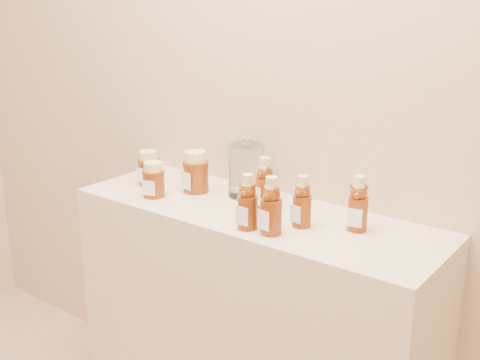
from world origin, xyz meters
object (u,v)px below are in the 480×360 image
Objects in this scene: glass_canister at (246,168)px; honey_jar_left at (149,168)px; display_table at (252,337)px; bear_bottle_front_left at (248,198)px; bear_bottle_back_left at (265,180)px.

honey_jar_left is at bearing -162.94° from glass_canister.
display_table is 0.68m from honey_jar_left.
display_table is 6.35× the size of glass_canister.
glass_canister is at bearing 135.93° from display_table.
bear_bottle_front_left is 0.29m from glass_canister.
glass_canister is (-0.18, 0.23, 0.00)m from bear_bottle_front_left.
bear_bottle_back_left is at bearing 60.88° from display_table.
glass_canister reaches higher than honey_jar_left.
glass_canister reaches higher than bear_bottle_back_left.
display_table is 0.56m from bear_bottle_front_left.
bear_bottle_back_left is 0.47m from honey_jar_left.
honey_jar_left is 0.36m from glass_canister.
bear_bottle_back_left reaches higher than bear_bottle_front_left.
display_table is at bearing -97.86° from bear_bottle_back_left.
bear_bottle_front_left is at bearing -60.21° from display_table.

